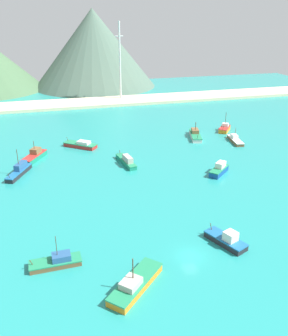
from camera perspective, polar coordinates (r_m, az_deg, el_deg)
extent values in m
cube|color=teal|center=(86.26, -0.20, -2.20)|extent=(260.00, 280.00, 0.50)
cube|color=brown|center=(60.65, -13.65, -14.29)|extent=(7.95, 2.86, 0.78)
cube|color=#238C5B|center=(60.36, -13.69, -13.92)|extent=(8.11, 2.91, 0.20)
cube|color=#28568C|center=(60.02, -12.79, -13.34)|extent=(2.93, 2.05, 1.01)
cylinder|color=#4C3823|center=(60.18, -17.18, -13.96)|extent=(0.49, 0.13, 1.07)
cylinder|color=#4C3823|center=(58.75, -13.54, -11.68)|extent=(0.10, 0.10, 3.39)
cube|color=#232328|center=(94.10, -18.93, -0.79)|extent=(6.03, 9.90, 1.03)
cube|color=#1E669E|center=(93.86, -18.98, -0.44)|extent=(6.15, 10.10, 0.20)
cube|color=#28568C|center=(94.55, -18.70, 0.33)|extent=(3.16, 4.51, 1.52)
cylinder|color=#4C3823|center=(90.06, -20.33, -1.20)|extent=(0.37, 0.60, 1.40)
cylinder|color=#4C3823|center=(92.91, -19.15, 1.66)|extent=(0.15, 0.15, 3.86)
cube|color=silver|center=(117.39, 8.02, 4.96)|extent=(5.63, 11.34, 1.15)
cube|color=#238C5B|center=(117.19, 8.03, 5.28)|extent=(5.75, 11.57, 0.20)
cube|color=brown|center=(118.29, 7.97, 5.78)|extent=(3.01, 4.11, 1.11)
cylinder|color=#4C3823|center=(112.31, 8.37, 4.85)|extent=(0.29, 0.67, 1.55)
cylinder|color=#4C3823|center=(117.08, 8.06, 6.52)|extent=(0.20, 0.20, 2.49)
cube|color=brown|center=(115.89, 14.07, 4.16)|extent=(3.83, 9.58, 0.81)
cube|color=white|center=(115.74, 14.09, 4.40)|extent=(3.91, 9.77, 0.20)
cube|color=silver|center=(116.60, 13.93, 4.85)|extent=(2.16, 2.92, 0.95)
cylinder|color=#4C3823|center=(115.63, 14.10, 5.55)|extent=(0.11, 0.11, 2.39)
cube|color=orange|center=(55.11, -1.29, -17.72)|extent=(9.69, 9.59, 1.10)
cube|color=#238C5B|center=(54.69, -1.30, -17.20)|extent=(9.89, 9.78, 0.20)
cube|color=#B2ADA3|center=(53.47, -2.08, -17.52)|extent=(3.76, 3.75, 0.94)
cylinder|color=#4C3823|center=(52.52, -1.75, -15.40)|extent=(0.16, 0.16, 3.28)
cube|color=#198466|center=(102.81, -16.78, 1.57)|extent=(7.00, 9.45, 1.24)
cube|color=red|center=(102.56, -16.82, 1.94)|extent=(7.14, 9.64, 0.20)
cube|color=brown|center=(103.21, -16.56, 2.60)|extent=(3.18, 3.42, 1.46)
cylinder|color=#4C3823|center=(102.17, -16.82, 3.46)|extent=(0.14, 0.14, 2.21)
cube|color=#14478C|center=(91.64, 11.60, -0.52)|extent=(6.76, 6.36, 1.29)
cube|color=#238C5B|center=(91.35, 11.63, -0.09)|extent=(6.89, 6.49, 0.20)
cube|color=silver|center=(91.81, 11.88, 0.53)|extent=(3.40, 3.30, 1.33)
cube|color=orange|center=(125.90, 12.45, 5.90)|extent=(6.29, 6.95, 1.22)
cube|color=red|center=(125.70, 12.48, 6.21)|extent=(6.42, 7.09, 0.20)
cube|color=silver|center=(126.31, 12.58, 6.60)|extent=(2.65, 2.60, 1.13)
cylinder|color=#4C3823|center=(122.62, 12.23, 6.18)|extent=(0.53, 0.62, 1.65)
cylinder|color=#4C3823|center=(125.32, 12.65, 7.67)|extent=(0.14, 0.14, 3.91)
cube|color=#232328|center=(65.32, 12.59, -11.07)|extent=(5.43, 7.95, 0.99)
cube|color=#1E669E|center=(65.00, 12.64, -10.64)|extent=(5.54, 8.11, 0.20)
cube|color=silver|center=(64.05, 13.36, -10.32)|extent=(2.63, 2.62, 1.56)
cylinder|color=#4C3823|center=(66.43, 10.42, -9.03)|extent=(0.34, 0.59, 1.34)
cube|color=#198466|center=(95.99, -2.83, 0.94)|extent=(3.49, 10.48, 0.95)
cube|color=#238C5B|center=(95.77, -2.83, 1.26)|extent=(3.56, 10.69, 0.20)
cube|color=#B2ADA3|center=(94.35, -2.56, 1.46)|extent=(2.09, 4.34, 1.45)
cylinder|color=#4C3823|center=(99.62, -3.81, 2.46)|extent=(0.20, 0.58, 1.29)
cube|color=red|center=(109.50, -9.90, 3.48)|extent=(9.56, 8.55, 1.05)
cube|color=#238C5B|center=(109.30, -9.92, 3.79)|extent=(9.75, 8.72, 0.20)
cube|color=silver|center=(108.49, -9.39, 3.96)|extent=(4.27, 4.07, 0.81)
cylinder|color=#4C3823|center=(111.50, -11.86, 4.37)|extent=(0.55, 0.48, 1.42)
cube|color=beige|center=(163.24, -7.91, 10.09)|extent=(247.00, 16.90, 1.20)
cone|color=#4C6656|center=(203.17, -7.86, 18.03)|extent=(64.45, 64.45, 39.10)
cylinder|color=silver|center=(166.07, -3.78, 16.16)|extent=(0.78, 0.78, 33.65)
cylinder|color=silver|center=(165.14, -3.88, 19.87)|extent=(3.36, 0.39, 0.39)
cylinder|color=silver|center=(165.64, -3.82, 17.55)|extent=(0.39, 2.69, 0.39)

